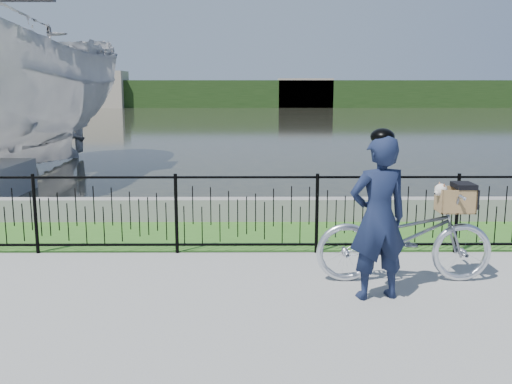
{
  "coord_description": "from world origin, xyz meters",
  "views": [
    {
      "loc": [
        0.08,
        -6.3,
        2.36
      ],
      "look_at": [
        0.13,
        1.0,
        1.0
      ],
      "focal_mm": 40.0,
      "sensor_mm": 36.0,
      "label": 1
    }
  ],
  "objects": [
    {
      "name": "ground",
      "position": [
        0.0,
        0.0,
        0.0
      ],
      "size": [
        120.0,
        120.0,
        0.0
      ],
      "primitive_type": "plane",
      "color": "gray",
      "rests_on": "ground"
    },
    {
      "name": "grass_strip",
      "position": [
        0.0,
        2.6,
        0.0
      ],
      "size": [
        60.0,
        2.0,
        0.01
      ],
      "primitive_type": "cube",
      "color": "#356A21",
      "rests_on": "ground"
    },
    {
      "name": "water",
      "position": [
        0.0,
        33.0,
        0.0
      ],
      "size": [
        120.0,
        120.0,
        0.0
      ],
      "primitive_type": "plane",
      "color": "#28291F",
      "rests_on": "ground"
    },
    {
      "name": "quay_wall",
      "position": [
        0.0,
        3.6,
        0.2
      ],
      "size": [
        60.0,
        0.3,
        0.4
      ],
      "primitive_type": "cube",
      "color": "gray",
      "rests_on": "ground"
    },
    {
      "name": "fence",
      "position": [
        0.0,
        1.6,
        0.58
      ],
      "size": [
        14.0,
        0.06,
        1.15
      ],
      "primitive_type": null,
      "color": "black",
      "rests_on": "ground"
    },
    {
      "name": "far_treeline",
      "position": [
        0.0,
        60.0,
        1.5
      ],
      "size": [
        120.0,
        6.0,
        3.0
      ],
      "primitive_type": "cube",
      "color": "#223D17",
      "rests_on": "ground"
    },
    {
      "name": "far_building_left",
      "position": [
        -18.0,
        58.0,
        2.0
      ],
      "size": [
        8.0,
        4.0,
        4.0
      ],
      "primitive_type": "cube",
      "color": "#A59985",
      "rests_on": "ground"
    },
    {
      "name": "far_building_right",
      "position": [
        6.0,
        58.5,
        1.6
      ],
      "size": [
        6.0,
        3.0,
        3.2
      ],
      "primitive_type": "cube",
      "color": "#A59985",
      "rests_on": "ground"
    },
    {
      "name": "bicycle_rig",
      "position": [
        1.94,
        0.4,
        0.57
      ],
      "size": [
        2.14,
        0.75,
        1.24
      ],
      "color": "silver",
      "rests_on": "ground"
    },
    {
      "name": "cyclist",
      "position": [
        1.47,
        -0.17,
        0.94
      ],
      "size": [
        0.75,
        0.57,
        1.91
      ],
      "color": "#141C37",
      "rests_on": "ground"
    },
    {
      "name": "boat_near",
      "position": [
        -6.11,
        8.36,
        2.24
      ],
      "size": [
        5.17,
        11.47,
        6.1
      ],
      "color": "#BCBCBC",
      "rests_on": "water"
    }
  ]
}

